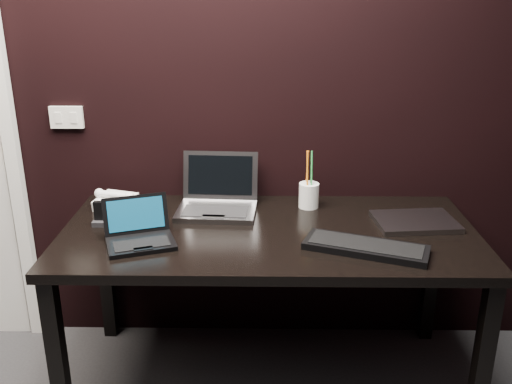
{
  "coord_description": "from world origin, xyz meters",
  "views": [
    {
      "loc": [
        0.28,
        -0.75,
        1.69
      ],
      "look_at": [
        0.25,
        1.35,
        0.92
      ],
      "focal_mm": 40.0,
      "sensor_mm": 36.0,
      "label": 1
    }
  ],
  "objects_px": {
    "ext_keyboard": "(366,247)",
    "silver_laptop": "(217,201)",
    "netbook": "(139,235)",
    "desk_phone": "(116,201)",
    "mobile_phone": "(100,216)",
    "desk": "(269,247)",
    "closed_laptop": "(415,222)",
    "pen_cup": "(309,194)"
  },
  "relations": [
    {
      "from": "closed_laptop",
      "to": "pen_cup",
      "type": "bearing_deg",
      "value": 156.26
    },
    {
      "from": "ext_keyboard",
      "to": "netbook",
      "type": "bearing_deg",
      "value": 176.22
    },
    {
      "from": "ext_keyboard",
      "to": "pen_cup",
      "type": "height_order",
      "value": "pen_cup"
    },
    {
      "from": "ext_keyboard",
      "to": "desk_phone",
      "type": "bearing_deg",
      "value": 158.43
    },
    {
      "from": "desk",
      "to": "mobile_phone",
      "type": "distance_m",
      "value": 0.72
    },
    {
      "from": "closed_laptop",
      "to": "pen_cup",
      "type": "distance_m",
      "value": 0.48
    },
    {
      "from": "silver_laptop",
      "to": "mobile_phone",
      "type": "distance_m",
      "value": 0.51
    },
    {
      "from": "desk",
      "to": "silver_laptop",
      "type": "height_order",
      "value": "silver_laptop"
    },
    {
      "from": "netbook",
      "to": "desk_phone",
      "type": "xyz_separation_m",
      "value": [
        -0.18,
        0.36,
        0.0
      ]
    },
    {
      "from": "ext_keyboard",
      "to": "desk",
      "type": "bearing_deg",
      "value": 152.39
    },
    {
      "from": "ext_keyboard",
      "to": "mobile_phone",
      "type": "distance_m",
      "value": 1.09
    },
    {
      "from": "closed_laptop",
      "to": "desk_phone",
      "type": "relative_size",
      "value": 1.75
    },
    {
      "from": "desk",
      "to": "pen_cup",
      "type": "xyz_separation_m",
      "value": [
        0.18,
        0.26,
        0.14
      ]
    },
    {
      "from": "desk_phone",
      "to": "netbook",
      "type": "bearing_deg",
      "value": -63.15
    },
    {
      "from": "silver_laptop",
      "to": "pen_cup",
      "type": "bearing_deg",
      "value": 6.67
    },
    {
      "from": "desk",
      "to": "desk_phone",
      "type": "distance_m",
      "value": 0.73
    },
    {
      "from": "silver_laptop",
      "to": "closed_laptop",
      "type": "height_order",
      "value": "silver_laptop"
    },
    {
      "from": "ext_keyboard",
      "to": "silver_laptop",
      "type": "bearing_deg",
      "value": 145.92
    },
    {
      "from": "silver_laptop",
      "to": "desk",
      "type": "bearing_deg",
      "value": -42.71
    },
    {
      "from": "silver_laptop",
      "to": "desk_phone",
      "type": "relative_size",
      "value": 1.77
    },
    {
      "from": "mobile_phone",
      "to": "pen_cup",
      "type": "distance_m",
      "value": 0.91
    },
    {
      "from": "netbook",
      "to": "silver_laptop",
      "type": "relative_size",
      "value": 0.88
    },
    {
      "from": "netbook",
      "to": "desk_phone",
      "type": "height_order",
      "value": "netbook"
    },
    {
      "from": "silver_laptop",
      "to": "closed_laptop",
      "type": "relative_size",
      "value": 1.01
    },
    {
      "from": "mobile_phone",
      "to": "desk",
      "type": "bearing_deg",
      "value": -3.46
    },
    {
      "from": "desk",
      "to": "desk_phone",
      "type": "height_order",
      "value": "desk_phone"
    },
    {
      "from": "netbook",
      "to": "pen_cup",
      "type": "height_order",
      "value": "pen_cup"
    },
    {
      "from": "mobile_phone",
      "to": "pen_cup",
      "type": "bearing_deg",
      "value": 13.64
    },
    {
      "from": "silver_laptop",
      "to": "netbook",
      "type": "bearing_deg",
      "value": -128.91
    },
    {
      "from": "netbook",
      "to": "silver_laptop",
      "type": "xyz_separation_m",
      "value": [
        0.28,
        0.34,
        0.01
      ]
    },
    {
      "from": "netbook",
      "to": "desk_phone",
      "type": "relative_size",
      "value": 1.56
    },
    {
      "from": "ext_keyboard",
      "to": "pen_cup",
      "type": "relative_size",
      "value": 1.85
    },
    {
      "from": "desk_phone",
      "to": "mobile_phone",
      "type": "bearing_deg",
      "value": -96.24
    },
    {
      "from": "silver_laptop",
      "to": "pen_cup",
      "type": "xyz_separation_m",
      "value": [
        0.41,
        0.05,
        0.02
      ]
    },
    {
      "from": "closed_laptop",
      "to": "silver_laptop",
      "type": "bearing_deg",
      "value": 170.36
    },
    {
      "from": "netbook",
      "to": "desk",
      "type": "bearing_deg",
      "value": 14.79
    },
    {
      "from": "desk",
      "to": "ext_keyboard",
      "type": "relative_size",
      "value": 3.48
    },
    {
      "from": "closed_laptop",
      "to": "pen_cup",
      "type": "height_order",
      "value": "pen_cup"
    },
    {
      "from": "desk",
      "to": "mobile_phone",
      "type": "bearing_deg",
      "value": 176.54
    },
    {
      "from": "silver_laptop",
      "to": "pen_cup",
      "type": "distance_m",
      "value": 0.41
    },
    {
      "from": "desk",
      "to": "netbook",
      "type": "bearing_deg",
      "value": -165.21
    },
    {
      "from": "ext_keyboard",
      "to": "closed_laptop",
      "type": "bearing_deg",
      "value": 45.96
    }
  ]
}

